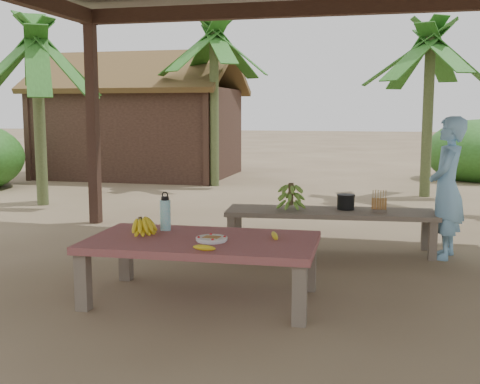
% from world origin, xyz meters
% --- Properties ---
extents(ground, '(80.00, 80.00, 0.00)m').
position_xyz_m(ground, '(0.00, 0.00, 0.00)').
color(ground, brown).
rests_on(ground, ground).
extents(work_table, '(1.83, 1.06, 0.50)m').
position_xyz_m(work_table, '(-0.42, -0.56, 0.43)').
color(work_table, brown).
rests_on(work_table, ground).
extents(bench, '(2.25, 0.80, 0.45)m').
position_xyz_m(bench, '(0.42, 1.35, 0.39)').
color(bench, brown).
rests_on(bench, ground).
extents(ripe_banana_bunch, '(0.30, 0.27, 0.15)m').
position_xyz_m(ripe_banana_bunch, '(-0.97, -0.49, 0.58)').
color(ripe_banana_bunch, yellow).
rests_on(ripe_banana_bunch, work_table).
extents(plate, '(0.25, 0.25, 0.04)m').
position_xyz_m(plate, '(-0.32, -0.64, 0.52)').
color(plate, white).
rests_on(plate, work_table).
extents(loose_banana_front, '(0.17, 0.12, 0.04)m').
position_xyz_m(loose_banana_front, '(-0.28, -0.95, 0.52)').
color(loose_banana_front, yellow).
rests_on(loose_banana_front, work_table).
extents(loose_banana_side, '(0.11, 0.17, 0.04)m').
position_xyz_m(loose_banana_side, '(0.14, -0.42, 0.52)').
color(loose_banana_side, yellow).
rests_on(loose_banana_side, work_table).
extents(water_flask, '(0.09, 0.09, 0.33)m').
position_xyz_m(water_flask, '(-0.82, -0.30, 0.64)').
color(water_flask, '#40BEC8').
rests_on(water_flask, work_table).
extents(green_banana_stalk, '(0.29, 0.29, 0.30)m').
position_xyz_m(green_banana_stalk, '(0.00, 1.31, 0.60)').
color(green_banana_stalk, '#598C2D').
rests_on(green_banana_stalk, bench).
extents(cooking_pot, '(0.18, 0.18, 0.16)m').
position_xyz_m(cooking_pot, '(0.58, 1.45, 0.53)').
color(cooking_pot, black).
rests_on(cooking_pot, bench).
extents(skewer_rack, '(0.19, 0.10, 0.24)m').
position_xyz_m(skewer_rack, '(0.93, 1.35, 0.57)').
color(skewer_rack, '#A57F47').
rests_on(skewer_rack, bench).
extents(woman, '(0.46, 0.59, 1.45)m').
position_xyz_m(woman, '(1.59, 1.36, 0.72)').
color(woman, '#79B4E5').
rests_on(woman, ground).
extents(hut, '(4.40, 3.43, 2.85)m').
position_xyz_m(hut, '(-4.50, 8.00, 1.10)').
color(hut, black).
rests_on(hut, ground).
extents(banana_plant_n, '(1.80, 1.80, 2.94)m').
position_xyz_m(banana_plant_n, '(1.67, 5.95, 2.46)').
color(banana_plant_n, '#596638').
rests_on(banana_plant_n, ground).
extents(banana_plant_nw, '(1.80, 1.80, 3.22)m').
position_xyz_m(banana_plant_nw, '(-2.35, 6.56, 2.73)').
color(banana_plant_nw, '#596638').
rests_on(banana_plant_nw, ground).
extents(banana_plant_w, '(1.80, 1.80, 2.81)m').
position_xyz_m(banana_plant_w, '(-4.37, 3.54, 2.33)').
color(banana_plant_w, '#596638').
rests_on(banana_plant_w, ground).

